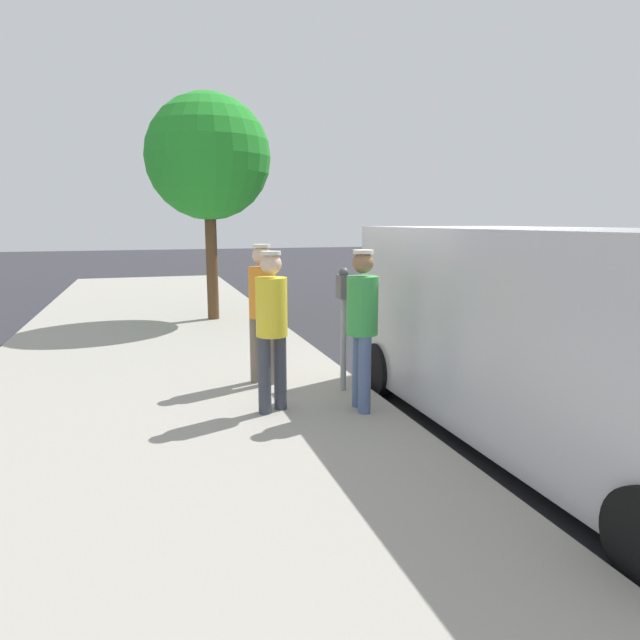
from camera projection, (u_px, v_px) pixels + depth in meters
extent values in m
plane|color=#2D2D33|center=(457.00, 402.00, 6.92)|extent=(80.00, 80.00, 0.00)
cube|color=#9E998E|center=(165.00, 427.00, 5.88)|extent=(5.00, 32.00, 0.15)
cylinder|color=gray|center=(343.00, 345.00, 6.81)|extent=(0.07, 0.07, 1.15)
cube|color=#4C4C51|center=(344.00, 287.00, 6.68)|extent=(0.14, 0.18, 0.28)
sphere|color=#47474C|center=(344.00, 273.00, 6.65)|extent=(0.12, 0.12, 0.12)
cylinder|color=#726656|center=(255.00, 350.00, 7.19)|extent=(0.14, 0.14, 0.86)
cylinder|color=#726656|center=(271.00, 351.00, 7.12)|extent=(0.14, 0.14, 0.86)
cylinder|color=orange|center=(262.00, 292.00, 7.02)|extent=(0.34, 0.34, 0.64)
sphere|color=beige|center=(261.00, 255.00, 6.94)|extent=(0.23, 0.23, 0.23)
cylinder|color=silver|center=(261.00, 246.00, 6.92)|extent=(0.22, 0.22, 0.04)
cylinder|color=#383D47|center=(265.00, 376.00, 6.01)|extent=(0.14, 0.14, 0.84)
cylinder|color=#383D47|center=(280.00, 372.00, 6.16)|extent=(0.14, 0.14, 0.84)
cylinder|color=yellow|center=(271.00, 307.00, 5.95)|extent=(0.34, 0.34, 0.63)
sphere|color=beige|center=(271.00, 264.00, 5.87)|extent=(0.23, 0.23, 0.23)
cylinder|color=silver|center=(271.00, 253.00, 5.85)|extent=(0.22, 0.22, 0.04)
cylinder|color=#4C608C|center=(365.00, 375.00, 6.02)|extent=(0.14, 0.14, 0.85)
cylinder|color=#4C608C|center=(358.00, 370.00, 6.23)|extent=(0.14, 0.14, 0.85)
cylinder|color=green|center=(362.00, 306.00, 6.00)|extent=(0.34, 0.34, 0.64)
sphere|color=#8C6647|center=(363.00, 263.00, 5.92)|extent=(0.23, 0.23, 0.23)
cylinder|color=silver|center=(363.00, 252.00, 5.90)|extent=(0.22, 0.22, 0.04)
cube|color=#BCBCC1|center=(558.00, 332.00, 5.36)|extent=(2.02, 5.21, 1.96)
cube|color=black|center=(434.00, 270.00, 7.59)|extent=(1.84, 0.09, 0.88)
cylinder|color=black|center=(380.00, 369.00, 7.15)|extent=(0.22, 0.68, 0.68)
cylinder|color=black|center=(506.00, 359.00, 7.71)|extent=(0.22, 0.68, 0.68)
cylinder|color=brown|center=(212.00, 261.00, 11.76)|extent=(0.24, 0.24, 2.47)
sphere|color=green|center=(208.00, 157.00, 11.38)|extent=(2.55, 2.55, 2.55)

